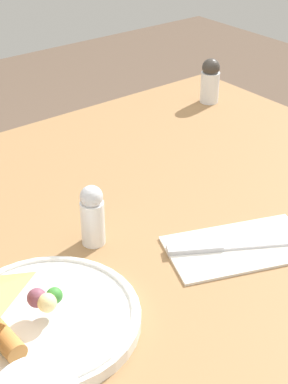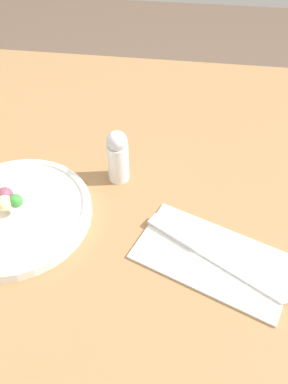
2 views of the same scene
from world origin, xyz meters
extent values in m
plane|color=brown|center=(0.00, 0.00, 0.00)|extent=(6.00, 6.00, 0.00)
cube|color=olive|center=(0.00, 0.00, 0.76)|extent=(1.19, 0.82, 0.03)
cylinder|color=white|center=(-0.14, -0.10, 0.78)|extent=(0.22, 0.22, 0.02)
torus|color=white|center=(-0.14, -0.10, 0.79)|extent=(0.21, 0.21, 0.01)
pyramid|color=#DBA351|center=(-0.14, -0.10, 0.80)|extent=(0.12, 0.10, 0.02)
sphere|color=#388433|center=(-0.12, -0.11, 0.82)|extent=(0.02, 0.02, 0.02)
sphere|color=red|center=(-0.14, -0.10, 0.81)|extent=(0.01, 0.01, 0.01)
sphere|color=#EFDB93|center=(-0.14, -0.11, 0.82)|extent=(0.02, 0.02, 0.02)
sphere|color=#7A4256|center=(-0.14, -0.10, 0.82)|extent=(0.02, 0.02, 0.02)
cube|color=white|center=(0.15, -0.14, 0.78)|extent=(0.23, 0.17, 0.00)
cube|color=#B2B2B7|center=(0.10, -0.11, 0.78)|extent=(0.08, 0.06, 0.01)
cube|color=silver|center=(0.19, -0.16, 0.78)|extent=(0.12, 0.08, 0.00)
ellipsoid|color=silver|center=(0.24, -0.19, 0.78)|extent=(0.03, 0.02, 0.00)
cylinder|color=silver|center=(0.00, 0.00, 0.81)|extent=(0.03, 0.03, 0.07)
sphere|color=silver|center=(0.00, 0.00, 0.85)|extent=(0.03, 0.03, 0.03)
camera|label=1|loc=(-0.36, -0.58, 1.27)|focal=55.00mm
camera|label=2|loc=(0.10, -0.43, 1.20)|focal=35.00mm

